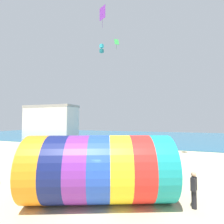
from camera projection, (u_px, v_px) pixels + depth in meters
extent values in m
plane|color=#CCBA8C|center=(87.00, 202.00, 9.08)|extent=(120.00, 120.00, 0.00)
cube|color=#236084|center=(156.00, 137.00, 45.17)|extent=(120.00, 40.00, 0.10)
cylinder|color=orange|center=(38.00, 169.00, 9.13)|extent=(2.26, 3.59, 3.44)
cylinder|color=navy|center=(59.00, 168.00, 9.17)|extent=(2.26, 3.59, 3.44)
cylinder|color=purple|center=(79.00, 168.00, 9.21)|extent=(2.26, 3.59, 3.44)
cylinder|color=blue|center=(99.00, 168.00, 9.24)|extent=(2.26, 3.59, 3.44)
cylinder|color=yellow|center=(119.00, 168.00, 9.28)|extent=(2.26, 3.59, 3.44)
cylinder|color=red|center=(139.00, 168.00, 9.32)|extent=(2.26, 3.59, 3.44)
cylinder|color=teal|center=(159.00, 167.00, 9.36)|extent=(2.26, 3.59, 3.44)
cylinder|color=black|center=(169.00, 167.00, 9.38)|extent=(1.23, 2.97, 3.17)
cylinder|color=black|center=(194.00, 200.00, 8.42)|extent=(0.24, 0.24, 0.85)
cube|color=#232328|center=(194.00, 184.00, 8.46)|extent=(0.33, 0.41, 0.64)
sphere|color=tan|center=(194.00, 174.00, 8.48)|extent=(0.23, 0.23, 0.23)
cube|color=#2DB2C6|center=(102.00, 46.00, 28.85)|extent=(0.64, 0.64, 0.55)
cube|color=#1B6B77|center=(102.00, 51.00, 28.81)|extent=(0.64, 0.64, 0.55)
cylinder|color=black|center=(102.00, 48.00, 28.83)|extent=(0.02, 0.02, 1.46)
cube|color=green|center=(117.00, 42.00, 27.92)|extent=(0.82, 0.78, 1.01)
cylinder|color=#1E642A|center=(117.00, 46.00, 27.88)|extent=(0.03, 0.03, 1.06)
cube|color=purple|center=(102.00, 13.00, 23.26)|extent=(1.06, 0.62, 1.74)
cylinder|color=#4C1E6B|center=(102.00, 22.00, 23.20)|extent=(0.03, 0.03, 1.74)
cylinder|color=black|center=(151.00, 168.00, 14.00)|extent=(0.24, 0.24, 0.85)
cube|color=#232328|center=(151.00, 159.00, 14.03)|extent=(0.41, 0.33, 0.64)
sphere|color=#9E7051|center=(151.00, 153.00, 14.06)|extent=(0.23, 0.23, 0.23)
cylinder|color=#383D56|center=(128.00, 155.00, 19.53)|extent=(0.24, 0.24, 0.87)
cube|color=white|center=(128.00, 148.00, 19.57)|extent=(0.27, 0.39, 0.65)
sphere|color=beige|center=(128.00, 144.00, 19.59)|extent=(0.23, 0.23, 0.23)
cylinder|color=#383D56|center=(69.00, 149.00, 23.79)|extent=(0.24, 0.24, 0.78)
cube|color=red|center=(69.00, 144.00, 23.83)|extent=(0.41, 0.41, 0.59)
sphere|color=#9E7051|center=(69.00, 141.00, 23.85)|extent=(0.21, 0.21, 0.21)
cube|color=silver|center=(51.00, 124.00, 39.48)|extent=(11.73, 4.83, 7.18)
cube|color=gray|center=(51.00, 107.00, 39.67)|extent=(11.97, 4.92, 0.50)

